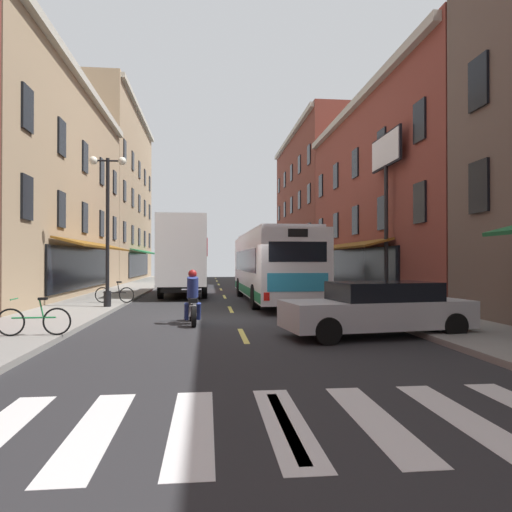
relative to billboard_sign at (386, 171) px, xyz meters
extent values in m
cube|color=#28282B|center=(-7.05, -4.68, -5.99)|extent=(34.80, 80.00, 0.10)
cube|color=#DBCC4C|center=(-7.05, -14.68, -5.94)|extent=(0.14, 2.40, 0.01)
cube|color=#DBCC4C|center=(-7.05, -8.18, -5.94)|extent=(0.14, 2.40, 0.01)
cube|color=#DBCC4C|center=(-7.05, -1.68, -5.94)|extent=(0.14, 2.40, 0.01)
cube|color=#DBCC4C|center=(-7.05, 4.82, -5.94)|extent=(0.14, 2.40, 0.01)
cube|color=#DBCC4C|center=(-7.05, 11.32, -5.94)|extent=(0.14, 2.40, 0.01)
cube|color=#DBCC4C|center=(-7.05, 17.82, -5.94)|extent=(0.14, 2.40, 0.01)
cube|color=#DBCC4C|center=(-7.05, 24.32, -5.94)|extent=(0.14, 2.40, 0.01)
cube|color=#DBCC4C|center=(-7.05, 30.82, -5.94)|extent=(0.14, 2.40, 0.01)
cube|color=silver|center=(-9.25, -14.68, -5.94)|extent=(0.50, 2.80, 0.01)
cube|color=silver|center=(-8.15, -14.68, -5.94)|extent=(0.50, 2.80, 0.01)
cube|color=silver|center=(-7.05, -14.68, -5.94)|extent=(0.50, 2.80, 0.01)
cube|color=silver|center=(-5.95, -14.68, -5.94)|extent=(0.50, 2.80, 0.01)
cube|color=silver|center=(-4.85, -14.68, -5.94)|extent=(0.50, 2.80, 0.01)
cube|color=gray|center=(-12.95, -4.68, -5.87)|extent=(3.00, 80.00, 0.14)
cube|color=gray|center=(-1.15, -4.68, -5.87)|extent=(3.00, 80.00, 0.14)
cube|color=#9E8466|center=(-18.45, 5.32, -0.19)|extent=(8.00, 19.90, 11.52)
cube|color=#B2AD9E|center=(-14.35, 5.32, 5.22)|extent=(0.44, 19.40, 0.40)
cube|color=black|center=(-14.41, 5.32, -4.39)|extent=(0.10, 12.00, 2.10)
cube|color=brown|center=(-13.70, 5.32, -3.19)|extent=(1.38, 11.20, 0.44)
cube|color=black|center=(-14.41, -2.68, -1.74)|extent=(0.10, 1.00, 1.60)
cube|color=black|center=(-14.41, 1.32, -1.74)|extent=(0.10, 1.00, 1.60)
cube|color=black|center=(-14.41, 5.32, -1.74)|extent=(0.10, 1.00, 1.60)
cube|color=black|center=(-14.41, 9.32, -1.74)|extent=(0.10, 1.00, 1.60)
cube|color=black|center=(-14.41, 13.32, -1.74)|extent=(0.10, 1.00, 1.60)
cube|color=black|center=(-14.41, -2.68, 1.46)|extent=(0.10, 1.00, 1.60)
cube|color=black|center=(-14.41, 1.32, 1.46)|extent=(0.10, 1.00, 1.60)
cube|color=black|center=(-14.41, 5.32, 1.46)|extent=(0.10, 1.00, 1.60)
cube|color=black|center=(-14.41, 9.32, 1.46)|extent=(0.10, 1.00, 1.60)
cube|color=black|center=(-14.41, 13.32, 1.46)|extent=(0.10, 1.00, 1.60)
cube|color=#9E8466|center=(-18.45, 25.32, 2.19)|extent=(8.00, 19.90, 16.27)
cube|color=#B2AD9E|center=(-14.35, 25.32, 9.97)|extent=(0.44, 19.40, 0.40)
cube|color=black|center=(-14.41, 25.32, -4.39)|extent=(0.10, 12.00, 2.10)
cube|color=#1E6638|center=(-13.70, 25.32, -3.19)|extent=(1.38, 11.20, 0.44)
cube|color=black|center=(-14.41, 17.32, -1.74)|extent=(0.10, 1.00, 1.60)
cube|color=black|center=(-14.41, 21.32, -1.74)|extent=(0.10, 1.00, 1.60)
cube|color=black|center=(-14.41, 25.32, -1.74)|extent=(0.10, 1.00, 1.60)
cube|color=black|center=(-14.41, 29.32, -1.74)|extent=(0.10, 1.00, 1.60)
cube|color=black|center=(-14.41, 33.32, -1.74)|extent=(0.10, 1.00, 1.60)
cube|color=black|center=(-14.41, 17.32, 1.46)|extent=(0.10, 1.00, 1.60)
cube|color=black|center=(-14.41, 21.32, 1.46)|extent=(0.10, 1.00, 1.60)
cube|color=black|center=(-14.41, 25.32, 1.46)|extent=(0.10, 1.00, 1.60)
cube|color=black|center=(-14.41, 29.32, 1.46)|extent=(0.10, 1.00, 1.60)
cube|color=black|center=(-14.41, 33.32, 1.46)|extent=(0.10, 1.00, 1.60)
cube|color=black|center=(-14.41, 17.32, 4.66)|extent=(0.10, 1.00, 1.60)
cube|color=black|center=(-14.41, 21.32, 4.66)|extent=(0.10, 1.00, 1.60)
cube|color=black|center=(-14.41, 25.32, 4.66)|extent=(0.10, 1.00, 1.60)
cube|color=black|center=(-14.41, 29.32, 4.66)|extent=(0.10, 1.00, 1.60)
cube|color=black|center=(-14.41, 33.32, 4.66)|extent=(0.10, 1.00, 1.60)
cube|color=black|center=(0.31, -6.68, -1.74)|extent=(0.10, 1.00, 1.60)
cube|color=black|center=(0.31, -6.68, 1.46)|extent=(0.10, 1.00, 1.60)
cube|color=brown|center=(4.35, 5.32, -0.42)|extent=(8.00, 19.90, 11.04)
cube|color=#B2AD9E|center=(0.25, 5.32, 4.75)|extent=(0.44, 19.40, 0.40)
cube|color=black|center=(0.31, 5.32, -4.39)|extent=(0.10, 12.00, 2.10)
cube|color=brown|center=(-0.40, 5.32, -3.19)|extent=(1.38, 11.20, 0.44)
cube|color=black|center=(0.31, -2.68, -1.74)|extent=(0.10, 1.00, 1.60)
cube|color=black|center=(0.31, 1.32, -1.74)|extent=(0.10, 1.00, 1.60)
cube|color=black|center=(0.31, 5.32, -1.74)|extent=(0.10, 1.00, 1.60)
cube|color=black|center=(0.31, 9.32, -1.74)|extent=(0.10, 1.00, 1.60)
cube|color=black|center=(0.31, 13.32, -1.74)|extent=(0.10, 1.00, 1.60)
cube|color=black|center=(0.31, -2.68, 1.46)|extent=(0.10, 1.00, 1.60)
cube|color=black|center=(0.31, 1.32, 1.46)|extent=(0.10, 1.00, 1.60)
cube|color=black|center=(0.31, 5.32, 1.46)|extent=(0.10, 1.00, 1.60)
cube|color=black|center=(0.31, 9.32, 1.46)|extent=(0.10, 1.00, 1.60)
cube|color=black|center=(0.31, 13.32, 1.46)|extent=(0.10, 1.00, 1.60)
cube|color=brown|center=(4.35, 25.32, 1.32)|extent=(8.00, 19.90, 14.54)
cube|color=#B2AD9E|center=(0.25, 25.32, 8.24)|extent=(0.44, 19.40, 0.40)
cube|color=black|center=(0.31, 25.32, -4.39)|extent=(0.10, 12.00, 2.10)
cube|color=navy|center=(-0.40, 25.32, -3.19)|extent=(1.38, 11.20, 0.44)
cube|color=black|center=(0.31, 17.32, -1.74)|extent=(0.10, 1.00, 1.60)
cube|color=black|center=(0.31, 21.32, -1.74)|extent=(0.10, 1.00, 1.60)
cube|color=black|center=(0.31, 25.32, -1.74)|extent=(0.10, 1.00, 1.60)
cube|color=black|center=(0.31, 29.32, -1.74)|extent=(0.10, 1.00, 1.60)
cube|color=black|center=(0.31, 33.32, -1.74)|extent=(0.10, 1.00, 1.60)
cube|color=black|center=(0.31, 17.32, 1.46)|extent=(0.10, 1.00, 1.60)
cube|color=black|center=(0.31, 21.32, 1.46)|extent=(0.10, 1.00, 1.60)
cube|color=black|center=(0.31, 25.32, 1.46)|extent=(0.10, 1.00, 1.60)
cube|color=black|center=(0.31, 29.32, 1.46)|extent=(0.10, 1.00, 1.60)
cube|color=black|center=(0.31, 33.32, 1.46)|extent=(0.10, 1.00, 1.60)
cube|color=black|center=(0.31, 17.32, 4.66)|extent=(0.10, 1.00, 1.60)
cube|color=black|center=(0.31, 21.32, 4.66)|extent=(0.10, 1.00, 1.60)
cube|color=black|center=(0.31, 25.32, 4.66)|extent=(0.10, 1.00, 1.60)
cube|color=black|center=(0.31, 29.32, 4.66)|extent=(0.10, 1.00, 1.60)
cube|color=black|center=(0.31, 33.32, 4.66)|extent=(0.10, 1.00, 1.60)
cylinder|color=black|center=(0.00, 0.00, -2.77)|extent=(0.18, 0.18, 6.06)
cylinder|color=black|center=(0.00, 0.00, -5.68)|extent=(0.40, 0.40, 0.24)
cube|color=black|center=(0.00, 0.00, 0.93)|extent=(0.10, 3.27, 1.50)
cube|color=silver|center=(-0.06, 0.00, 0.93)|extent=(0.04, 3.11, 1.34)
cube|color=silver|center=(0.06, 0.00, 0.93)|extent=(0.04, 3.11, 1.34)
cube|color=silver|center=(-4.96, 1.36, -4.21)|extent=(2.77, 11.30, 2.77)
cube|color=silver|center=(-4.96, 1.36, -2.77)|extent=(2.55, 10.10, 0.16)
cube|color=black|center=(-4.97, 1.66, -4.01)|extent=(2.76, 8.90, 0.96)
cube|color=#19723F|center=(-4.96, 1.36, -5.34)|extent=(2.79, 10.90, 0.36)
cube|color=black|center=(-5.07, 6.94, -4.01)|extent=(2.25, 0.16, 1.10)
cube|color=black|center=(-4.85, -4.23, -3.70)|extent=(2.05, 0.16, 0.70)
cube|color=teal|center=(-4.85, -4.24, -4.76)|extent=(2.15, 0.14, 0.64)
cube|color=black|center=(-4.85, -4.24, -3.05)|extent=(0.70, 0.11, 0.28)
cube|color=red|center=(-5.95, -4.27, -5.24)|extent=(0.20, 0.08, 0.28)
cube|color=red|center=(-3.76, -4.23, -5.24)|extent=(0.20, 0.08, 0.28)
cylinder|color=black|center=(-6.21, 4.96, -5.44)|extent=(0.32, 1.01, 1.00)
cylinder|color=black|center=(-3.86, 5.00, -5.44)|extent=(0.32, 1.01, 1.00)
cylinder|color=black|center=(-6.08, -1.79, -5.44)|extent=(0.32, 1.01, 1.00)
cylinder|color=black|center=(-3.73, -1.75, -5.44)|extent=(0.32, 1.01, 1.00)
cube|color=#B21E19|center=(-9.26, 8.81, -4.39)|extent=(2.32, 2.13, 2.40)
cube|color=black|center=(-9.27, 9.83, -3.54)|extent=(2.00, 0.12, 0.80)
cube|color=silver|center=(-9.22, 4.77, -3.51)|extent=(2.46, 6.00, 3.47)
cube|color=maroon|center=(-8.00, 4.78, -3.34)|extent=(0.10, 3.59, 0.90)
cube|color=black|center=(-9.23, 5.82, -5.39)|extent=(1.98, 7.70, 0.24)
cylinder|color=black|center=(-10.36, 8.60, -5.49)|extent=(0.29, 0.90, 0.90)
cylinder|color=black|center=(-8.16, 8.63, -5.49)|extent=(0.29, 0.90, 0.90)
cylinder|color=black|center=(-10.31, 3.86, -5.49)|extent=(0.29, 0.90, 0.90)
cylinder|color=black|center=(-8.11, 3.89, -5.49)|extent=(0.29, 0.90, 0.90)
cube|color=silver|center=(-3.68, -8.64, -5.36)|extent=(4.97, 2.42, 0.68)
cube|color=black|center=(-3.49, -8.61, -4.81)|extent=(2.78, 1.95, 0.50)
cube|color=red|center=(-1.24, -8.99, -5.12)|extent=(0.09, 0.21, 0.14)
cube|color=red|center=(-1.44, -7.61, -5.12)|extent=(0.09, 0.21, 0.14)
cylinder|color=black|center=(-5.22, -9.70, -5.62)|extent=(0.66, 0.31, 0.64)
cylinder|color=black|center=(-5.46, -8.06, -5.62)|extent=(0.66, 0.31, 0.64)
cylinder|color=black|center=(-1.89, -9.22, -5.62)|extent=(0.66, 0.31, 0.64)
cylinder|color=black|center=(-2.13, -7.58, -5.62)|extent=(0.66, 0.31, 0.64)
cube|color=navy|center=(-9.05, 15.88, -5.37)|extent=(1.94, 4.80, 0.67)
cube|color=black|center=(-9.05, 15.69, -4.84)|extent=(1.74, 2.61, 0.44)
cube|color=red|center=(-9.75, 13.51, -5.13)|extent=(0.20, 0.06, 0.14)
cube|color=red|center=(-8.26, 13.54, -5.13)|extent=(0.20, 0.06, 0.14)
cylinder|color=black|center=(-9.96, 17.55, -5.62)|extent=(0.23, 0.64, 0.64)
cylinder|color=black|center=(-8.21, 17.58, -5.62)|extent=(0.23, 0.64, 0.64)
cylinder|color=black|center=(-9.89, 14.18, -5.62)|extent=(0.23, 0.64, 0.64)
cylinder|color=black|center=(-8.15, 14.22, -5.62)|extent=(0.23, 0.64, 0.64)
cylinder|color=black|center=(-8.49, -5.05, -5.63)|extent=(0.15, 0.63, 0.62)
cylinder|color=black|center=(-8.36, -6.49, -5.63)|extent=(0.17, 0.63, 0.62)
cylinder|color=#B2B2B7|center=(-8.47, -5.17, -5.33)|extent=(0.10, 0.33, 0.68)
ellipsoid|color=navy|center=(-8.44, -5.59, -5.13)|extent=(0.37, 0.59, 0.28)
cube|color=black|center=(-8.40, -5.99, -5.20)|extent=(0.31, 0.58, 0.12)
cube|color=#B2B2B7|center=(-8.42, -5.77, -5.54)|extent=(0.27, 0.42, 0.30)
cylinder|color=#B2B2B7|center=(-8.47, -5.27, -4.92)|extent=(0.62, 0.09, 0.04)
cylinder|color=navy|center=(-8.41, -5.92, -4.81)|extent=(0.38, 0.48, 0.66)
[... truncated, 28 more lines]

